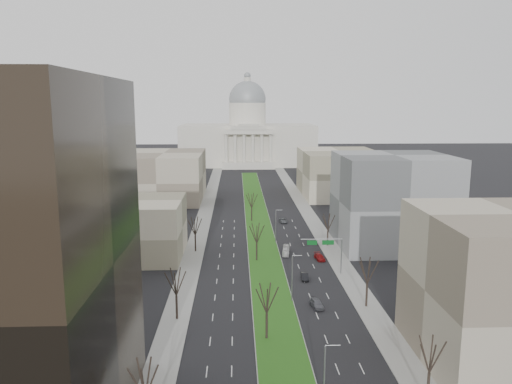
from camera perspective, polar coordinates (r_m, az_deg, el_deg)
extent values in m
plane|color=black|center=(158.77, 0.22, -3.38)|extent=(600.00, 600.00, 0.00)
cube|color=#999993|center=(157.79, 0.24, -3.44)|extent=(8.00, 222.00, 0.15)
cube|color=#235516|center=(157.76, 0.24, -3.40)|extent=(7.70, 221.70, 0.06)
cube|color=gray|center=(134.89, -6.81, -5.89)|extent=(5.00, 330.00, 0.15)
cube|color=gray|center=(136.58, 8.06, -5.71)|extent=(5.00, 330.00, 0.15)
cube|color=beige|center=(305.31, -0.97, 5.45)|extent=(80.00, 40.00, 24.00)
cube|color=beige|center=(283.47, -0.87, 3.05)|extent=(30.00, 6.00, 4.00)
cube|color=beige|center=(281.74, -0.88, 6.89)|extent=(28.00, 5.00, 2.50)
cube|color=beige|center=(281.63, -0.88, 7.30)|extent=(20.00, 5.00, 1.80)
cube|color=beige|center=(281.55, -0.88, 7.62)|extent=(12.00, 5.00, 1.60)
cylinder|color=beige|center=(304.35, -0.98, 8.83)|extent=(22.00, 22.00, 14.00)
sphere|color=gray|center=(304.27, -0.99, 10.53)|extent=(22.00, 22.00, 22.00)
cylinder|color=beige|center=(304.53, -1.00, 12.60)|extent=(4.00, 4.00, 4.00)
sphere|color=gray|center=(304.67, -1.00, 13.16)|extent=(4.00, 4.00, 4.00)
cylinder|color=beige|center=(282.39, -3.42, 5.05)|extent=(2.00, 2.00, 16.00)
cylinder|color=beige|center=(282.33, -2.40, 5.06)|extent=(2.00, 2.00, 16.00)
cylinder|color=beige|center=(282.36, -1.38, 5.06)|extent=(2.00, 2.00, 16.00)
cylinder|color=beige|center=(282.47, -0.36, 5.07)|extent=(2.00, 2.00, 16.00)
cylinder|color=beige|center=(282.68, 0.65, 5.07)|extent=(2.00, 2.00, 16.00)
cylinder|color=beige|center=(282.97, 1.67, 5.07)|extent=(2.00, 2.00, 16.00)
cube|color=gray|center=(125.79, -14.31, -4.05)|extent=(26.00, 22.00, 14.00)
cube|color=slate|center=(134.94, 15.33, -0.97)|extent=(28.00, 26.00, 24.00)
cube|color=gray|center=(198.29, -10.44, 1.83)|extent=(30.00, 40.00, 18.00)
cube|color=gray|center=(205.44, 9.49, 2.15)|extent=(30.00, 40.00, 18.00)
cylinder|color=black|center=(90.02, -9.05, -12.90)|extent=(0.40, 0.40, 4.32)
cylinder|color=black|center=(127.60, -6.94, -5.88)|extent=(0.40, 0.40, 4.22)
cylinder|color=black|center=(96.05, 12.53, -11.48)|extent=(0.40, 0.40, 4.42)
cylinder|color=black|center=(133.17, 8.19, -5.26)|extent=(0.40, 0.40, 4.03)
cylinder|color=black|center=(82.22, 1.23, -15.10)|extent=(0.40, 0.40, 4.32)
cylinder|color=black|center=(119.56, 0.08, -6.88)|extent=(0.40, 0.40, 4.32)
cylinder|color=black|center=(158.21, -0.50, -2.63)|extent=(0.40, 0.40, 4.32)
cylinder|color=gray|center=(64.17, 7.81, -20.64)|extent=(0.20, 0.20, 9.00)
cylinder|color=gray|center=(62.10, 8.77, -16.93)|extent=(1.80, 0.12, 0.12)
cylinder|color=gray|center=(95.58, 4.15, -9.89)|extent=(0.20, 0.20, 9.00)
cylinder|color=gray|center=(94.21, 4.74, -7.25)|extent=(1.80, 0.12, 0.12)
cylinder|color=gray|center=(133.68, 2.27, -4.00)|extent=(0.20, 0.20, 9.00)
cylinder|color=gray|center=(132.70, 2.67, -2.07)|extent=(1.80, 0.12, 0.12)
cylinder|color=gray|center=(111.73, 9.73, -7.28)|extent=(0.24, 0.24, 8.00)
cylinder|color=gray|center=(109.76, 7.48, -5.36)|extent=(9.00, 0.18, 0.18)
cube|color=#0C591E|center=(110.31, 8.24, -5.74)|extent=(2.60, 0.08, 1.00)
cube|color=#0C591E|center=(109.74, 6.43, -5.78)|extent=(2.20, 0.08, 1.00)
imported|color=#53545B|center=(94.83, 6.95, -12.53)|extent=(2.50, 4.77, 1.55)
imported|color=black|center=(108.44, 5.58, -9.59)|extent=(1.59, 4.12, 1.34)
imported|color=maroon|center=(121.75, 7.28, -7.38)|extent=(2.47, 4.89, 1.36)
imported|color=#575A60|center=(157.51, 3.13, -3.26)|extent=(2.54, 4.88, 1.31)
imported|color=silver|center=(125.23, 3.45, -6.70)|extent=(2.41, 6.73, 1.83)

